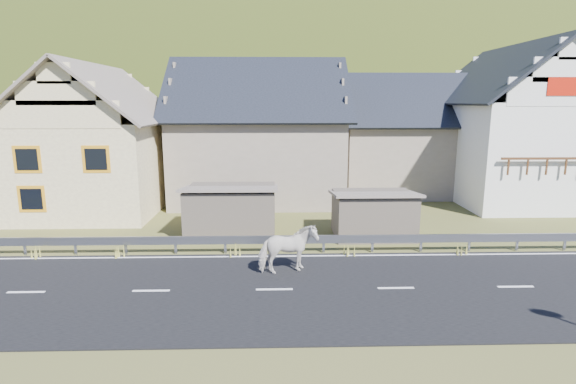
{
  "coord_description": "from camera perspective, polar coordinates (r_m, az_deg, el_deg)",
  "views": [
    {
      "loc": [
        0.07,
        -13.74,
        6.07
      ],
      "look_at": [
        0.53,
        3.03,
        2.68
      ],
      "focal_mm": 28.0,
      "sensor_mm": 36.0,
      "label": 1
    }
  ],
  "objects": [
    {
      "name": "ground",
      "position": [
        15.02,
        -1.74,
        -12.4
      ],
      "size": [
        160.0,
        160.0,
        0.0
      ],
      "primitive_type": "plane",
      "color": "#454C1F",
      "rests_on": "ground"
    },
    {
      "name": "road",
      "position": [
        15.01,
        -1.74,
        -12.33
      ],
      "size": [
        60.0,
        7.0,
        0.04
      ],
      "primitive_type": "cube",
      "color": "black",
      "rests_on": "ground"
    },
    {
      "name": "lane_markings",
      "position": [
        15.0,
        -1.74,
        -12.25
      ],
      "size": [
        60.0,
        6.6,
        0.01
      ],
      "primitive_type": "cube",
      "color": "silver",
      "rests_on": "road"
    },
    {
      "name": "guardrail",
      "position": [
        18.27,
        -1.72,
        -6.11
      ],
      "size": [
        28.1,
        0.09,
        0.75
      ],
      "color": "#93969B",
      "rests_on": "ground"
    },
    {
      "name": "shed_left",
      "position": [
        20.95,
        -7.2,
        -2.38
      ],
      "size": [
        4.3,
        3.3,
        2.4
      ],
      "primitive_type": "cube",
      "color": "brown",
      "rests_on": "ground"
    },
    {
      "name": "shed_right",
      "position": [
        20.86,
        10.76,
        -2.84
      ],
      "size": [
        3.8,
        2.9,
        2.2
      ],
      "primitive_type": "cube",
      "color": "brown",
      "rests_on": "ground"
    },
    {
      "name": "house_cream",
      "position": [
        27.7,
        -23.07,
        6.98
      ],
      "size": [
        7.8,
        9.8,
        8.3
      ],
      "color": "#FFF0AF",
      "rests_on": "ground"
    },
    {
      "name": "house_stone_a",
      "position": [
        28.8,
        -3.73,
        8.55
      ],
      "size": [
        10.8,
        9.8,
        8.9
      ],
      "color": "gray",
      "rests_on": "ground"
    },
    {
      "name": "house_stone_b",
      "position": [
        32.06,
        14.75,
        7.78
      ],
      "size": [
        9.8,
        8.8,
        8.1
      ],
      "color": "gray",
      "rests_on": "ground"
    },
    {
      "name": "house_white",
      "position": [
        31.52,
        27.03,
        8.37
      ],
      "size": [
        8.8,
        10.8,
        9.7
      ],
      "color": "white",
      "rests_on": "ground"
    },
    {
      "name": "mountain",
      "position": [
        195.55,
        -0.09,
        3.77
      ],
      "size": [
        440.0,
        280.0,
        260.0
      ],
      "primitive_type": "ellipsoid",
      "color": "#233610",
      "rests_on": "ground"
    },
    {
      "name": "conifer_patch",
      "position": [
        135.44,
        -25.99,
        10.27
      ],
      "size": [
        76.0,
        50.0,
        28.0
      ],
      "primitive_type": "ellipsoid",
      "color": "black",
      "rests_on": "ground"
    },
    {
      "name": "horse",
      "position": [
        16.08,
        -0.02,
        -7.28
      ],
      "size": [
        1.52,
        2.24,
        1.74
      ],
      "primitive_type": "imported",
      "rotation": [
        0.0,
        0.0,
        1.88
      ],
      "color": "silver",
      "rests_on": "road"
    }
  ]
}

